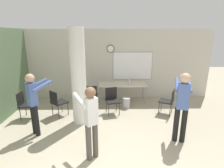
{
  "coord_description": "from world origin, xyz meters",
  "views": [
    {
      "loc": [
        -0.2,
        -2.05,
        2.6
      ],
      "look_at": [
        -0.09,
        2.86,
        1.2
      ],
      "focal_mm": 28.0,
      "sensor_mm": 36.0,
      "label": 1
    }
  ],
  "objects_px": {
    "chair_near_pillar": "(58,101)",
    "person_watching_back": "(34,100)",
    "chair_table_front": "(112,99)",
    "person_playing_front": "(91,118)",
    "folding_table": "(123,85)",
    "person_playing_side": "(182,102)",
    "chair_mid_room": "(169,100)",
    "bottle_on_table": "(129,82)",
    "chair_by_left_wall": "(25,103)",
    "chair_table_left": "(92,95)"
  },
  "relations": [
    {
      "from": "bottle_on_table",
      "to": "person_playing_front",
      "type": "bearing_deg",
      "value": -110.2
    },
    {
      "from": "person_playing_front",
      "to": "chair_near_pillar",
      "type": "bearing_deg",
      "value": 121.89
    },
    {
      "from": "person_playing_front",
      "to": "person_playing_side",
      "type": "distance_m",
      "value": 2.22
    },
    {
      "from": "chair_table_front",
      "to": "person_watching_back",
      "type": "xyz_separation_m",
      "value": [
        -2.05,
        -1.27,
        0.47
      ]
    },
    {
      "from": "chair_by_left_wall",
      "to": "chair_table_front",
      "type": "relative_size",
      "value": 1.0
    },
    {
      "from": "chair_mid_room",
      "to": "chair_table_front",
      "type": "bearing_deg",
      "value": 175.78
    },
    {
      "from": "chair_near_pillar",
      "to": "folding_table",
      "type": "bearing_deg",
      "value": 28.61
    },
    {
      "from": "person_watching_back",
      "to": "person_playing_side",
      "type": "distance_m",
      "value": 3.71
    },
    {
      "from": "chair_by_left_wall",
      "to": "person_watching_back",
      "type": "relative_size",
      "value": 0.52
    },
    {
      "from": "person_playing_front",
      "to": "person_watching_back",
      "type": "relative_size",
      "value": 0.97
    },
    {
      "from": "folding_table",
      "to": "chair_near_pillar",
      "type": "xyz_separation_m",
      "value": [
        -2.21,
        -1.21,
        -0.17
      ]
    },
    {
      "from": "chair_by_left_wall",
      "to": "chair_near_pillar",
      "type": "relative_size",
      "value": 1.0
    },
    {
      "from": "folding_table",
      "to": "person_playing_side",
      "type": "distance_m",
      "value": 2.96
    },
    {
      "from": "chair_table_front",
      "to": "chair_mid_room",
      "type": "bearing_deg",
      "value": -4.22
    },
    {
      "from": "chair_table_front",
      "to": "chair_near_pillar",
      "type": "xyz_separation_m",
      "value": [
        -1.78,
        -0.18,
        0.0
      ]
    },
    {
      "from": "bottle_on_table",
      "to": "chair_by_left_wall",
      "type": "height_order",
      "value": "bottle_on_table"
    },
    {
      "from": "chair_table_front",
      "to": "person_watching_back",
      "type": "height_order",
      "value": "person_watching_back"
    },
    {
      "from": "chair_table_left",
      "to": "person_playing_side",
      "type": "xyz_separation_m",
      "value": [
        2.37,
        -2.1,
        0.52
      ]
    },
    {
      "from": "chair_near_pillar",
      "to": "person_playing_side",
      "type": "xyz_separation_m",
      "value": [
        3.42,
        -1.47,
        0.52
      ]
    },
    {
      "from": "chair_table_front",
      "to": "person_playing_front",
      "type": "height_order",
      "value": "person_playing_front"
    },
    {
      "from": "bottle_on_table",
      "to": "person_watching_back",
      "type": "height_order",
      "value": "person_watching_back"
    },
    {
      "from": "chair_mid_room",
      "to": "bottle_on_table",
      "type": "bearing_deg",
      "value": 137.2
    },
    {
      "from": "person_playing_side",
      "to": "chair_mid_room",
      "type": "bearing_deg",
      "value": 81.62
    },
    {
      "from": "chair_near_pillar",
      "to": "person_watching_back",
      "type": "bearing_deg",
      "value": -103.95
    },
    {
      "from": "person_playing_side",
      "to": "chair_near_pillar",
      "type": "bearing_deg",
      "value": 156.71
    },
    {
      "from": "chair_mid_room",
      "to": "chair_by_left_wall",
      "type": "distance_m",
      "value": 4.61
    },
    {
      "from": "chair_by_left_wall",
      "to": "chair_table_left",
      "type": "xyz_separation_m",
      "value": [
        2.01,
        0.79,
        0.0
      ]
    },
    {
      "from": "chair_mid_room",
      "to": "person_playing_side",
      "type": "bearing_deg",
      "value": -98.38
    },
    {
      "from": "person_watching_back",
      "to": "chair_near_pillar",
      "type": "bearing_deg",
      "value": 76.05
    },
    {
      "from": "bottle_on_table",
      "to": "chair_table_left",
      "type": "distance_m",
      "value": 1.54
    },
    {
      "from": "person_playing_front",
      "to": "person_watching_back",
      "type": "height_order",
      "value": "person_watching_back"
    },
    {
      "from": "chair_mid_room",
      "to": "chair_table_left",
      "type": "distance_m",
      "value": 2.66
    },
    {
      "from": "bottle_on_table",
      "to": "chair_table_left",
      "type": "relative_size",
      "value": 0.33
    },
    {
      "from": "chair_near_pillar",
      "to": "chair_table_front",
      "type": "bearing_deg",
      "value": 5.85
    },
    {
      "from": "bottle_on_table",
      "to": "chair_table_front",
      "type": "bearing_deg",
      "value": -125.43
    },
    {
      "from": "folding_table",
      "to": "chair_by_left_wall",
      "type": "relative_size",
      "value": 2.13
    },
    {
      "from": "bottle_on_table",
      "to": "chair_table_front",
      "type": "xyz_separation_m",
      "value": [
        -0.68,
        -0.96,
        -0.33
      ]
    },
    {
      "from": "chair_mid_room",
      "to": "person_playing_side",
      "type": "relative_size",
      "value": 0.5
    },
    {
      "from": "chair_mid_room",
      "to": "chair_by_left_wall",
      "type": "height_order",
      "value": "same"
    },
    {
      "from": "folding_table",
      "to": "chair_mid_room",
      "type": "bearing_deg",
      "value": -39.09
    },
    {
      "from": "chair_by_left_wall",
      "to": "bottle_on_table",
      "type": "bearing_deg",
      "value": 20.75
    },
    {
      "from": "chair_mid_room",
      "to": "person_playing_side",
      "type": "height_order",
      "value": "person_playing_side"
    },
    {
      "from": "chair_by_left_wall",
      "to": "person_watching_back",
      "type": "height_order",
      "value": "person_watching_back"
    },
    {
      "from": "chair_table_left",
      "to": "person_playing_side",
      "type": "distance_m",
      "value": 3.21
    },
    {
      "from": "bottle_on_table",
      "to": "chair_mid_room",
      "type": "bearing_deg",
      "value": -42.8
    },
    {
      "from": "chair_table_front",
      "to": "person_playing_side",
      "type": "distance_m",
      "value": 2.39
    },
    {
      "from": "person_watching_back",
      "to": "bottle_on_table",
      "type": "bearing_deg",
      "value": 39.25
    },
    {
      "from": "folding_table",
      "to": "person_watching_back",
      "type": "height_order",
      "value": "person_watching_back"
    },
    {
      "from": "chair_by_left_wall",
      "to": "folding_table",
      "type": "bearing_deg",
      "value": 23.23
    },
    {
      "from": "folding_table",
      "to": "chair_by_left_wall",
      "type": "bearing_deg",
      "value": -156.77
    }
  ]
}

